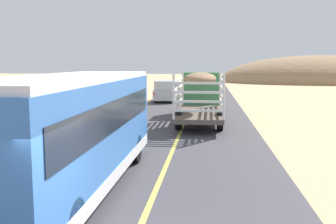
% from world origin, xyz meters
% --- Properties ---
extents(livestock_truck, '(2.53, 9.70, 3.02)m').
position_xyz_m(livestock_truck, '(0.94, 18.84, 1.79)').
color(livestock_truck, '#3F7F4C').
rests_on(livestock_truck, road_surface).
extents(bus, '(2.54, 10.00, 3.21)m').
position_xyz_m(bus, '(-2.25, 4.08, 1.75)').
color(bus, '#3872C6').
rests_on(bus, road_surface).
extents(car_far, '(1.90, 4.62, 1.93)m').
position_xyz_m(car_far, '(-2.53, 29.59, 1.09)').
color(car_far, silver).
rests_on(car_far, road_surface).
extents(distant_hill, '(37.22, 25.99, 10.02)m').
position_xyz_m(distant_hill, '(21.97, 69.64, 0.00)').
color(distant_hill, '#957553').
rests_on(distant_hill, ground).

